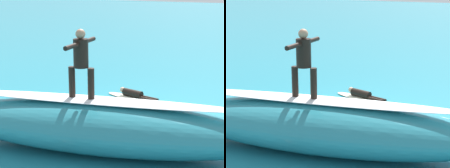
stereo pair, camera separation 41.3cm
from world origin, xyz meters
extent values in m
plane|color=teal|center=(0.00, 0.00, 0.00)|extent=(120.00, 120.00, 0.00)
ellipsoid|color=teal|center=(-0.67, 2.42, 0.62)|extent=(8.43, 4.00, 1.25)
ellipsoid|color=white|center=(-0.67, 2.42, 1.29)|extent=(6.92, 2.42, 0.08)
ellipsoid|color=#33B2D1|center=(-0.27, 2.52, 1.28)|extent=(1.94, 0.79, 0.08)
cylinder|color=black|center=(-0.02, 2.55, 1.69)|extent=(0.16, 0.16, 0.75)
cylinder|color=black|center=(-0.51, 2.48, 1.69)|extent=(0.16, 0.16, 0.75)
cylinder|color=black|center=(-0.27, 2.52, 2.41)|extent=(0.40, 0.40, 0.68)
sphere|color=tan|center=(-0.27, 2.52, 2.86)|extent=(0.23, 0.23, 0.23)
cylinder|color=black|center=(-0.33, 2.99, 2.64)|extent=(0.19, 0.61, 0.11)
cylinder|color=black|center=(-0.20, 2.04, 2.64)|extent=(0.19, 0.61, 0.11)
ellipsoid|color=#EAE5C6|center=(0.49, -1.91, 0.03)|extent=(2.22, 0.92, 0.06)
cylinder|color=black|center=(0.49, -1.91, 0.20)|extent=(0.79, 0.41, 0.27)
sphere|color=tan|center=(0.95, -2.00, 0.25)|extent=(0.19, 0.19, 0.19)
cylinder|color=black|center=(-0.19, -1.86, 0.12)|extent=(0.64, 0.24, 0.12)
cylinder|color=black|center=(-0.16, -1.71, 0.12)|extent=(0.64, 0.24, 0.12)
ellipsoid|color=white|center=(-2.58, -0.85, 0.06)|extent=(1.10, 1.03, 0.12)
ellipsoid|color=white|center=(-1.54, -1.32, 0.07)|extent=(0.84, 0.86, 0.13)
camera|label=1|loc=(-5.30, 10.22, 4.10)|focal=63.96mm
camera|label=2|loc=(-5.66, 10.02, 4.10)|focal=63.96mm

